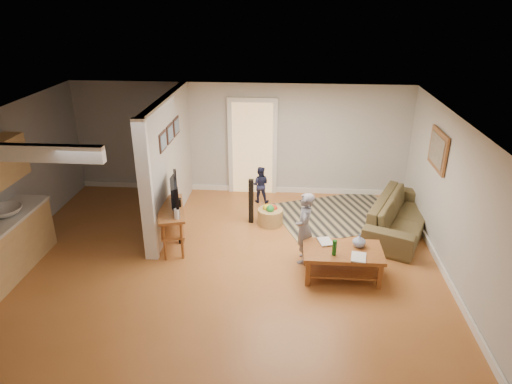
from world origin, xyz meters
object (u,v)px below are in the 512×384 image
Objects in this scene: speaker_right at (251,201)px; toddler at (260,202)px; tv_console at (172,211)px; speaker_left at (180,221)px; child at (303,260)px; coffee_table at (344,255)px; toy_basket at (270,216)px; sofa at (399,231)px.

speaker_right is 1.13× the size of toddler.
tv_console is 1.41× the size of speaker_left.
speaker_left reaches higher than toddler.
tv_console is 2.48m from child.
child reaches higher than toddler.
speaker_right is (1.34, 1.00, -0.22)m from tv_console.
coffee_table is 3.00m from speaker_left.
toy_basket is (-1.26, 1.73, -0.20)m from coffee_table.
toy_basket is at bearing -6.49° from speaker_right.
coffee_table is at bearing -22.74° from speaker_left.
speaker_right reaches higher than child.
speaker_left is (-4.12, -0.77, 0.45)m from sofa.
speaker_right is (-2.90, 0.15, 0.47)m from sofa.
child is at bearing -51.26° from speaker_right.
sofa is 2.81× the size of toddler.
toddler is at bearing -151.97° from child.
coffee_table is 1.41× the size of speaker_left.
child is at bearing -24.50° from tv_console.
tv_console is (-2.99, 0.78, 0.29)m from coffee_table.
speaker_left is 1.53m from speaker_right.
speaker_right is at bearing 110.56° from sofa.
tv_console reaches higher than speaker_right.
coffee_table is at bearing -45.23° from speaker_right.
toy_basket is at bearing 22.35° from speaker_left.
toddler is (-0.91, 2.36, 0.00)m from child.
speaker_left is (-2.87, 0.86, 0.06)m from coffee_table.
speaker_right reaches higher than toddler.
sofa is 2.57× the size of speaker_left.
coffee_table is 3.20m from toddler.
toy_basket is 0.61× the size of toddler.
speaker_right is at bearing 171.49° from toy_basket.
sofa is 3.02m from toddler.
speaker_left is 2.38m from toddler.
sofa is at bearing 129.71° from child.
coffee_table is (-1.25, -1.63, 0.39)m from sofa.
speaker_right reaches higher than coffee_table.
speaker_left reaches higher than toy_basket.
toddler is (0.11, 1.00, -0.47)m from speaker_right.
speaker_right is 1.86× the size of toy_basket.
toddler reaches higher than sofa.
tv_console reaches higher than sofa.
speaker_left is 0.71× the size of child.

